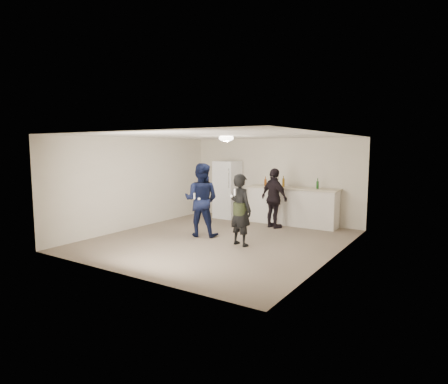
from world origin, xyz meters
The scene contains 21 objects.
floor centered at (0.00, 0.00, 0.00)m, with size 6.00×6.00×0.00m, color #6B5B4C.
ceiling centered at (0.00, 0.00, 2.50)m, with size 6.00×6.00×0.00m, color silver.
wall_back centered at (0.00, 3.00, 1.25)m, with size 6.00×6.00×0.00m, color beige.
wall_front centered at (0.00, -3.00, 1.25)m, with size 6.00×6.00×0.00m, color beige.
wall_left centered at (-2.75, 0.00, 1.25)m, with size 6.00×6.00×0.00m, color beige.
wall_right centered at (2.75, 0.00, 1.25)m, with size 6.00×6.00×0.00m, color beige.
counter centered at (0.75, 2.67, 0.53)m, with size 2.60×0.56×1.05m, color silver.
counter_top centered at (0.75, 2.67, 1.07)m, with size 2.68×0.64×0.04m, color beige.
fridge centered at (-1.42, 2.60, 0.90)m, with size 0.70×0.70×1.80m, color white.
fridge_handle centered at (-1.14, 2.23, 1.30)m, with size 0.02×0.02×0.60m, color silver.
ceiling_dome centered at (0.00, 0.30, 2.45)m, with size 0.36×0.36×0.16m, color white.
shaker centered at (0.12, 2.80, 1.18)m, with size 0.08×0.08×0.17m, color #ABABAF.
man centered at (-0.62, 0.11, 0.92)m, with size 0.89×0.70×1.84m, color #101A45.
woman centered at (0.67, -0.15, 0.82)m, with size 0.60×0.39×1.64m, color black.
camo_shorts centered at (0.67, -0.15, 0.85)m, with size 0.34×0.34×0.28m, color #2A3A1A.
spectator centered at (0.51, 1.98, 0.83)m, with size 0.98×0.41×1.66m, color black.
remote_man centered at (-0.62, -0.17, 1.05)m, with size 0.04×0.04×0.15m, color silver.
nunchuk_man centered at (-0.50, -0.14, 0.98)m, with size 0.07×0.07×0.07m, color white.
remote_woman centered at (0.67, -0.40, 1.25)m, with size 0.04×0.04×0.15m, color white.
nunchuk_woman centered at (0.57, -0.37, 1.15)m, with size 0.07×0.07×0.07m, color silver.
bottle_cluster centered at (0.47, 2.71, 1.20)m, with size 1.66×0.24×0.24m.
Camera 1 is at (4.90, -7.38, 2.21)m, focal length 30.00 mm.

